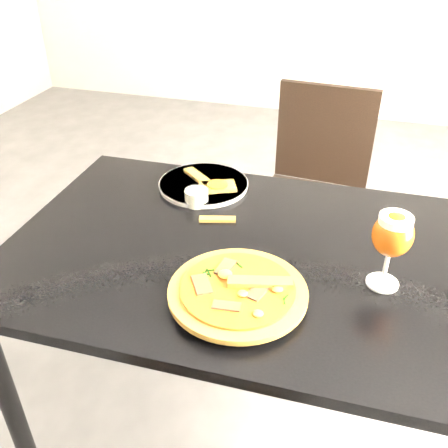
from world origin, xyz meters
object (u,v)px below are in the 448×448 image
(pizza, at_px, (238,290))
(beer_glass, at_px, (393,235))
(chair_far, at_px, (314,190))
(dining_table, at_px, (244,276))

(pizza, xyz_separation_m, beer_glass, (0.30, 0.14, 0.11))
(chair_far, relative_size, pizza, 2.92)
(dining_table, distance_m, chair_far, 0.85)
(dining_table, relative_size, chair_far, 1.37)
(chair_far, bearing_deg, beer_glass, -69.87)
(dining_table, bearing_deg, beer_glass, -8.82)
(dining_table, distance_m, beer_glass, 0.41)
(chair_far, distance_m, pizza, 1.06)
(beer_glass, bearing_deg, chair_far, 105.84)
(dining_table, height_order, chair_far, chair_far)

